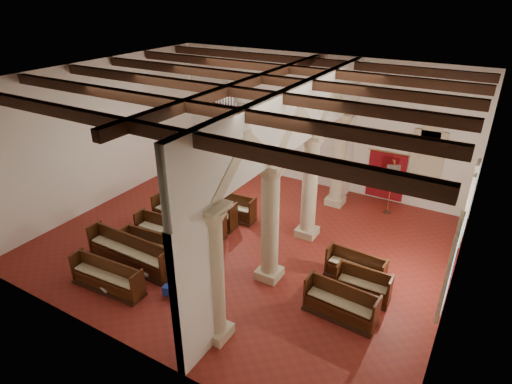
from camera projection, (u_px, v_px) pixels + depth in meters
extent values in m
plane|color=maroon|center=(246.00, 240.00, 16.03)|extent=(14.00, 14.00, 0.00)
plane|color=black|center=(244.00, 78.00, 13.38)|extent=(14.00, 14.00, 0.00)
cube|color=white|center=(315.00, 122.00, 19.35)|extent=(14.00, 0.02, 6.00)
cube|color=white|center=(112.00, 252.00, 10.06)|extent=(14.00, 0.02, 6.00)
cube|color=white|center=(103.00, 134.00, 17.88)|extent=(0.02, 12.00, 6.00)
cube|color=white|center=(466.00, 217.00, 11.53)|extent=(0.02, 12.00, 6.00)
cube|color=beige|center=(216.00, 331.00, 11.66)|extent=(0.75, 0.75, 0.30)
cylinder|color=beige|center=(213.00, 278.00, 10.87)|extent=(0.56, 0.56, 3.30)
cube|color=beige|center=(269.00, 273.00, 13.99)|extent=(0.75, 0.75, 0.30)
cylinder|color=beige|center=(270.00, 226.00, 13.19)|extent=(0.56, 0.56, 3.30)
cube|color=beige|center=(307.00, 232.00, 16.31)|extent=(0.75, 0.75, 0.30)
cylinder|color=beige|center=(309.00, 189.00, 15.52)|extent=(0.56, 0.56, 3.30)
cube|color=beige|center=(335.00, 201.00, 18.63)|extent=(0.75, 0.75, 0.30)
cylinder|color=beige|center=(339.00, 162.00, 17.84)|extent=(0.56, 0.56, 3.30)
cube|color=white|center=(295.00, 117.00, 12.99)|extent=(0.25, 11.90, 1.93)
cube|color=#398160|center=(451.00, 270.00, 10.73)|extent=(0.03, 1.00, 2.20)
cube|color=#398160|center=(469.00, 206.00, 13.83)|extent=(0.03, 1.00, 2.20)
cube|color=#398160|center=(427.00, 160.00, 17.43)|extent=(1.00, 0.03, 2.20)
cube|color=#361E11|center=(227.00, 151.00, 21.93)|extent=(2.00, 0.80, 1.80)
cube|color=#361E11|center=(227.00, 133.00, 21.49)|extent=(2.10, 0.85, 0.20)
cube|color=#361C11|center=(235.00, 177.00, 21.15)|extent=(0.54, 0.54, 0.09)
cube|color=#361C11|center=(235.00, 168.00, 20.94)|extent=(0.26, 0.26, 1.03)
cube|color=#361C11|center=(234.00, 158.00, 20.64)|extent=(0.57, 0.50, 0.18)
cube|color=maroon|center=(386.00, 176.00, 18.52)|extent=(1.60, 0.06, 2.10)
cylinder|color=#CA8D3F|center=(389.00, 153.00, 18.02)|extent=(1.80, 0.04, 0.04)
cone|color=#361E11|center=(387.00, 211.00, 17.97)|extent=(0.35, 0.35, 0.12)
cylinder|color=#CA8D3F|center=(391.00, 187.00, 17.48)|extent=(0.04, 0.04, 2.34)
cylinder|color=#CA8D3F|center=(394.00, 163.00, 17.00)|extent=(0.30, 0.64, 0.03)
cube|color=navy|center=(393.00, 174.00, 17.20)|extent=(0.50, 0.23, 0.83)
cube|color=navy|center=(168.00, 290.00, 13.05)|extent=(0.36, 0.33, 0.30)
cube|color=navy|center=(179.00, 281.00, 13.46)|extent=(0.34, 0.29, 0.31)
cube|color=navy|center=(216.00, 241.00, 15.48)|extent=(0.39, 0.35, 0.33)
cylinder|color=white|center=(99.00, 286.00, 13.38)|extent=(0.85, 0.29, 0.09)
cylinder|color=silver|center=(138.00, 269.00, 14.18)|extent=(1.11, 0.35, 0.11)
cube|color=#361E11|center=(109.00, 288.00, 13.48)|extent=(2.58, 0.82, 0.10)
cube|color=#49260F|center=(106.00, 282.00, 13.33)|extent=(2.41, 0.52, 0.43)
cube|color=#49260F|center=(111.00, 272.00, 13.39)|extent=(2.40, 0.21, 0.90)
cube|color=#49260F|center=(80.00, 263.00, 13.84)|extent=(0.10, 0.57, 0.90)
cube|color=#49260F|center=(136.00, 287.00, 12.72)|extent=(0.10, 0.57, 0.90)
cube|color=beige|center=(105.00, 276.00, 13.22)|extent=(2.32, 0.48, 0.05)
cube|color=#361E11|center=(131.00, 264.00, 14.63)|extent=(3.42, 0.79, 0.10)
cube|color=#4E2610|center=(129.00, 257.00, 14.46)|extent=(3.27, 0.47, 0.47)
cube|color=#4E2610|center=(133.00, 247.00, 14.53)|extent=(3.26, 0.13, 0.99)
cube|color=#4E2610|center=(95.00, 236.00, 15.16)|extent=(0.08, 0.63, 0.99)
cube|color=#4E2610|center=(167.00, 265.00, 13.64)|extent=(0.08, 0.63, 0.99)
cube|color=beige|center=(128.00, 251.00, 14.34)|extent=(3.14, 0.43, 0.05)
cube|color=#361E11|center=(158.00, 258.00, 14.95)|extent=(2.81, 0.82, 0.09)
cube|color=#502211|center=(156.00, 252.00, 14.80)|extent=(2.64, 0.54, 0.41)
cube|color=#502211|center=(160.00, 244.00, 14.86)|extent=(2.62, 0.24, 0.86)
cube|color=#502211|center=(129.00, 235.00, 15.36)|extent=(0.10, 0.55, 0.86)
cube|color=#502211|center=(188.00, 257.00, 14.14)|extent=(0.10, 0.55, 0.86)
cube|color=beige|center=(156.00, 247.00, 14.70)|extent=(2.54, 0.50, 0.05)
cube|color=#361E11|center=(176.00, 245.00, 15.65)|extent=(3.28, 0.92, 0.10)
cube|color=#523211|center=(174.00, 239.00, 15.48)|extent=(3.11, 0.60, 0.46)
cube|color=#523211|center=(178.00, 230.00, 15.55)|extent=(3.09, 0.26, 0.98)
cube|color=#523211|center=(142.00, 221.00, 16.14)|extent=(0.11, 0.62, 0.98)
cube|color=#523211|center=(211.00, 245.00, 14.70)|extent=(0.11, 0.62, 0.98)
cube|color=beige|center=(174.00, 233.00, 15.37)|extent=(2.98, 0.55, 0.05)
cube|color=#361E11|center=(189.00, 228.00, 16.77)|extent=(3.36, 0.89, 0.10)
cube|color=#512811|center=(187.00, 222.00, 16.60)|extent=(3.19, 0.58, 0.46)
cube|color=#512811|center=(190.00, 214.00, 16.67)|extent=(3.18, 0.24, 0.97)
cube|color=#512811|center=(156.00, 206.00, 17.28)|extent=(0.10, 0.61, 0.97)
cube|color=#512811|center=(223.00, 226.00, 15.81)|extent=(0.10, 0.61, 0.97)
cube|color=beige|center=(187.00, 216.00, 16.49)|extent=(3.07, 0.53, 0.05)
cube|color=#361E11|center=(202.00, 220.00, 17.28)|extent=(3.04, 0.89, 0.10)
cube|color=#45200E|center=(201.00, 215.00, 17.11)|extent=(2.88, 0.57, 0.46)
cube|color=#45200E|center=(204.00, 207.00, 17.18)|extent=(2.86, 0.23, 0.98)
cube|color=#45200E|center=(173.00, 200.00, 17.72)|extent=(0.11, 0.62, 0.98)
cube|color=#45200E|center=(232.00, 218.00, 16.39)|extent=(0.11, 0.62, 0.98)
cube|color=beige|center=(200.00, 209.00, 17.00)|extent=(2.76, 0.53, 0.05)
cube|color=#361E11|center=(220.00, 214.00, 17.76)|extent=(3.19, 0.91, 0.10)
cube|color=#49210F|center=(219.00, 209.00, 17.60)|extent=(3.02, 0.60, 0.45)
cube|color=#49210F|center=(222.00, 201.00, 17.67)|extent=(3.00, 0.27, 0.95)
cube|color=#49210F|center=(190.00, 194.00, 18.24)|extent=(0.11, 0.60, 0.95)
cube|color=#49210F|center=(252.00, 212.00, 16.84)|extent=(0.11, 0.60, 0.95)
cube|color=beige|center=(218.00, 203.00, 17.49)|extent=(2.90, 0.55, 0.05)
cube|color=#361E11|center=(339.00, 315.00, 12.36)|extent=(2.16, 0.83, 0.10)
cube|color=#552C12|center=(339.00, 309.00, 12.20)|extent=(1.99, 0.52, 0.45)
cube|color=#552C12|center=(343.00, 297.00, 12.26)|extent=(1.97, 0.19, 0.95)
cube|color=#552C12|center=(308.00, 289.00, 12.60)|extent=(0.11, 0.60, 0.95)
cube|color=#552C12|center=(377.00, 313.00, 11.68)|extent=(0.11, 0.60, 0.95)
cube|color=beige|center=(340.00, 302.00, 12.09)|extent=(1.91, 0.48, 0.05)
cube|color=#361E11|center=(361.00, 295.00, 13.15)|extent=(1.67, 0.68, 0.09)
cube|color=#552012|center=(362.00, 290.00, 13.00)|extent=(1.52, 0.40, 0.42)
cube|color=#552012|center=(365.00, 280.00, 13.06)|extent=(1.51, 0.09, 0.88)
cube|color=#552012|center=(338.00, 274.00, 13.31)|extent=(0.07, 0.56, 0.88)
cube|color=#552012|center=(390.00, 291.00, 12.59)|extent=(0.07, 0.56, 0.88)
cube|color=beige|center=(363.00, 284.00, 12.90)|extent=(1.46, 0.36, 0.05)
cube|color=#361E11|center=(354.00, 278.00, 13.90)|extent=(1.94, 0.76, 0.10)
cube|color=#542B12|center=(354.00, 273.00, 13.74)|extent=(1.77, 0.47, 0.43)
cube|color=#542B12|center=(357.00, 263.00, 13.81)|extent=(1.76, 0.16, 0.90)
cube|color=#542B12|center=(329.00, 257.00, 14.11)|extent=(0.10, 0.57, 0.90)
cube|color=#542B12|center=(384.00, 274.00, 13.27)|extent=(0.10, 0.57, 0.90)
cube|color=beige|center=(355.00, 267.00, 13.64)|extent=(1.70, 0.43, 0.05)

